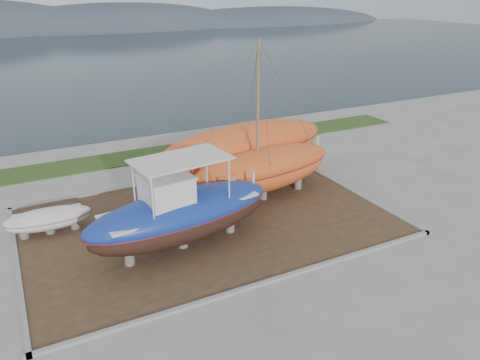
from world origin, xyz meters
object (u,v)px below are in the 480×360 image
orange_bare_hull (246,155)px  orange_sailboat (265,124)px  blue_caique (181,204)px  white_dinghy (49,222)px

orange_bare_hull → orange_sailboat: bearing=-101.5°
orange_sailboat → blue_caique: bearing=-161.1°
white_dinghy → blue_caique: bearing=-36.0°
blue_caique → orange_bare_hull: size_ratio=0.81×
orange_bare_hull → blue_caique: bearing=-145.6°
blue_caique → white_dinghy: 7.02m
blue_caique → white_dinghy: blue_caique is taller
orange_bare_hull → white_dinghy: bearing=178.9°
blue_caique → white_dinghy: (-5.35, 4.26, -1.57)m
white_dinghy → orange_bare_hull: size_ratio=0.36×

